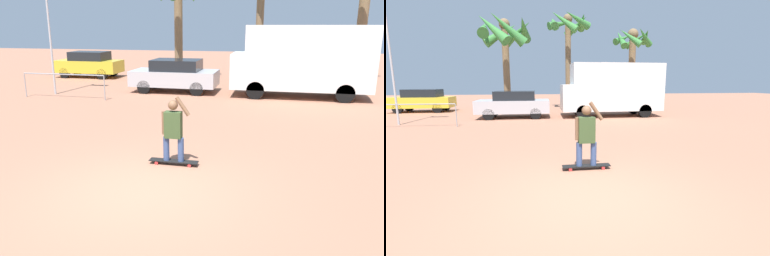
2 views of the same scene
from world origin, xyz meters
TOP-DOWN VIEW (x-y plane):
  - ground_plane at (0.00, 0.00)m, footprint 80.00×80.00m
  - skateboard at (0.20, 1.48)m, footprint 1.13×0.22m
  - person_skateboarder at (0.20, 1.48)m, footprint 0.66×0.22m
  - camper_van at (3.49, 10.82)m, footprint 5.88×2.11m
  - parked_car_silver at (-2.33, 10.94)m, footprint 4.05×1.89m
  - parked_car_yellow at (-8.83, 14.83)m, footprint 3.94×1.73m
  - flagpole at (-7.50, 9.07)m, footprint 1.05×0.12m
  - plaza_railing_segment at (-6.56, 8.17)m, footprint 3.84×0.05m

SIDE VIEW (x-z plane):
  - ground_plane at x=0.00m, z-range 0.00..0.00m
  - skateboard at x=0.20m, z-range 0.03..0.13m
  - parked_car_silver at x=-2.33m, z-range 0.04..1.56m
  - parked_car_yellow at x=-8.83m, z-range 0.03..1.58m
  - person_skateboarder at x=0.20m, z-range 0.13..1.63m
  - plaza_railing_segment at x=-6.56m, z-range 0.35..1.43m
  - camper_van at x=3.49m, z-range 0.12..3.21m
  - flagpole at x=-7.50m, z-range 0.48..7.03m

